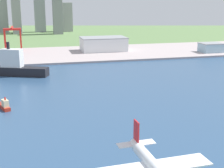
% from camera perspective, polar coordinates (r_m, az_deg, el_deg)
% --- Properties ---
extents(ground_plane, '(2400.00, 2400.00, 0.00)m').
position_cam_1_polar(ground_plane, '(299.42, -1.23, -0.69)').
color(ground_plane, '#5C7B49').
extents(water_bay, '(840.00, 360.00, 0.15)m').
position_cam_1_polar(water_bay, '(243.80, 1.93, -4.27)').
color(water_bay, '#2D4C70').
rests_on(water_bay, ground).
extents(industrial_pier, '(840.00, 140.00, 2.50)m').
position_cam_1_polar(industrial_pier, '(482.27, -6.31, 5.22)').
color(industrial_pier, '#A89A9A').
rests_on(industrial_pier, ground).
extents(cargo_ship, '(60.66, 34.99, 35.28)m').
position_cam_1_polar(cargo_ship, '(359.90, -16.20, 3.00)').
color(cargo_ship, black).
rests_on(cargo_ship, water_bay).
extents(tugboat_small, '(10.85, 19.60, 9.82)m').
position_cam_1_polar(tugboat_small, '(254.46, -18.18, -3.53)').
color(tugboat_small, '#B22D1E').
rests_on(tugboat_small, water_bay).
extents(port_crane_red, '(25.13, 38.42, 36.50)m').
position_cam_1_polar(port_crane_red, '(516.34, -16.88, 8.40)').
color(port_crane_red, red).
rests_on(port_crane_red, industrial_pier).
extents(warehouse_main, '(67.78, 42.63, 20.43)m').
position_cam_1_polar(warehouse_main, '(500.16, -1.50, 6.97)').
color(warehouse_main, white).
rests_on(warehouse_main, industrial_pier).
extents(warehouse_annex, '(31.47, 25.14, 13.22)m').
position_cam_1_polar(warehouse_annex, '(509.21, 16.77, 6.09)').
color(warehouse_annex, '#99BCD1').
rests_on(warehouse_annex, industrial_pier).
extents(distant_skyline, '(222.32, 80.27, 156.59)m').
position_cam_1_polar(distant_skyline, '(813.70, -14.30, 12.45)').
color(distant_skyline, '#9A9DA5').
rests_on(distant_skyline, ground).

